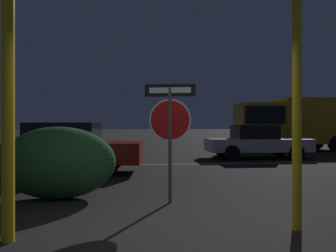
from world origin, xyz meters
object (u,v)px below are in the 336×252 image
(yellow_pole_right, at_px, (297,113))
(passing_car_3, at_px, (256,142))
(stop_sign, at_px, (170,119))
(delivery_truck, at_px, (291,122))
(hedge_bush_2, at_px, (59,163))
(passing_car_2, at_px, (60,148))
(yellow_pole_left, at_px, (8,105))

(yellow_pole_right, height_order, passing_car_3, yellow_pole_right)
(stop_sign, height_order, delivery_truck, delivery_truck)
(hedge_bush_2, height_order, passing_car_2, passing_car_2)
(yellow_pole_right, relative_size, passing_car_2, 0.61)
(passing_car_2, height_order, delivery_truck, delivery_truck)
(yellow_pole_left, distance_m, delivery_truck, 16.60)
(hedge_bush_2, bearing_deg, yellow_pole_right, -33.03)
(yellow_pole_right, height_order, passing_car_2, yellow_pole_right)
(stop_sign, bearing_deg, passing_car_3, 71.97)
(yellow_pole_left, height_order, passing_car_2, yellow_pole_left)
(stop_sign, height_order, yellow_pole_right, yellow_pole_right)
(stop_sign, relative_size, yellow_pole_left, 0.66)
(yellow_pole_left, bearing_deg, delivery_truck, 51.68)
(yellow_pole_left, distance_m, hedge_bush_2, 2.44)
(hedge_bush_2, bearing_deg, yellow_pole_left, -92.83)
(stop_sign, height_order, passing_car_2, stop_sign)
(stop_sign, bearing_deg, passing_car_2, 137.38)
(passing_car_2, distance_m, delivery_truck, 13.09)
(stop_sign, height_order, passing_car_3, stop_sign)
(hedge_bush_2, xyz_separation_m, passing_car_2, (-0.67, 3.50, 0.05))
(yellow_pole_left, xyz_separation_m, yellow_pole_right, (3.57, 0.00, -0.07))
(yellow_pole_right, distance_m, passing_car_3, 9.64)
(hedge_bush_2, relative_size, delivery_truck, 0.33)
(passing_car_2, height_order, passing_car_3, passing_car_2)
(stop_sign, height_order, hedge_bush_2, stop_sign)
(passing_car_2, bearing_deg, yellow_pole_left, -168.60)
(yellow_pole_left, distance_m, passing_car_2, 5.84)
(yellow_pole_right, xyz_separation_m, passing_car_3, (3.14, 9.08, -0.84))
(yellow_pole_right, distance_m, delivery_truck, 14.65)
(hedge_bush_2, relative_size, passing_car_3, 0.49)
(stop_sign, distance_m, passing_car_3, 8.73)
(stop_sign, distance_m, yellow_pole_right, 2.23)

